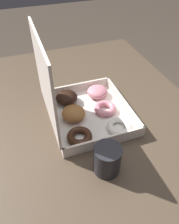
% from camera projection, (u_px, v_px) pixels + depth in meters
% --- Properties ---
extents(ground_plane, '(8.00, 8.00, 0.00)m').
position_uv_depth(ground_plane, '(94.00, 197.00, 1.36)').
color(ground_plane, '#42382D').
extents(dining_table, '(1.24, 0.84, 0.71)m').
position_uv_depth(dining_table, '(96.00, 129.00, 0.95)').
color(dining_table, '#4C3D2D').
rests_on(dining_table, ground_plane).
extents(donut_box, '(0.34, 0.31, 0.35)m').
position_uv_depth(donut_box, '(79.00, 105.00, 0.84)').
color(donut_box, silver).
rests_on(donut_box, dining_table).
extents(coffee_mug, '(0.09, 0.09, 0.10)m').
position_uv_depth(coffee_mug, '(107.00, 159.00, 0.66)').
color(coffee_mug, '#232328').
rests_on(coffee_mug, dining_table).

